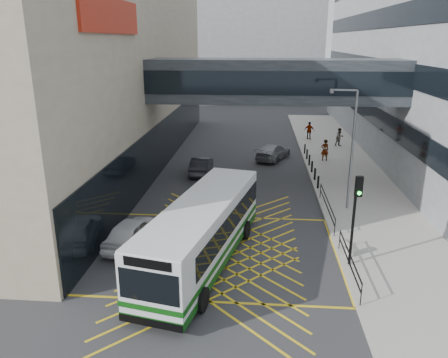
% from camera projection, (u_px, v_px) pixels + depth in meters
% --- Properties ---
extents(ground, '(120.00, 120.00, 0.00)m').
position_uv_depth(ground, '(218.00, 251.00, 22.23)').
color(ground, '#333335').
extents(building_whsmith, '(24.17, 42.00, 16.00)m').
position_uv_depth(building_whsmith, '(21.00, 68.00, 36.36)').
color(building_whsmith, tan).
rests_on(building_whsmith, ground).
extents(building_far, '(28.00, 16.00, 18.00)m').
position_uv_depth(building_far, '(238.00, 47.00, 76.60)').
color(building_far, gray).
rests_on(building_far, ground).
extents(skybridge, '(20.00, 4.10, 3.00)m').
position_uv_depth(skybridge, '(275.00, 81.00, 31.10)').
color(skybridge, '#2C3237').
rests_on(skybridge, ground).
extents(pavement, '(6.00, 54.00, 0.16)m').
position_uv_depth(pavement, '(344.00, 170.00, 35.75)').
color(pavement, '#A7A299').
rests_on(pavement, ground).
extents(box_junction, '(12.00, 9.00, 0.01)m').
position_uv_depth(box_junction, '(218.00, 251.00, 22.23)').
color(box_junction, gold).
rests_on(box_junction, ground).
extents(bus, '(4.97, 11.57, 3.16)m').
position_uv_depth(bus, '(203.00, 230.00, 20.64)').
color(bus, silver).
rests_on(bus, ground).
extents(car_white, '(2.70, 4.98, 1.50)m').
position_uv_depth(car_white, '(132.00, 232.00, 22.73)').
color(car_white, silver).
rests_on(car_white, ground).
extents(car_dark, '(1.75, 4.43, 1.38)m').
position_uv_depth(car_dark, '(201.00, 166.00, 34.83)').
color(car_dark, black).
rests_on(car_dark, ground).
extents(car_silver, '(3.67, 5.09, 1.46)m').
position_uv_depth(car_silver, '(273.00, 151.00, 39.14)').
color(car_silver, gray).
rests_on(car_silver, ground).
extents(traffic_light, '(0.34, 0.53, 4.43)m').
position_uv_depth(traffic_light, '(356.00, 208.00, 19.66)').
color(traffic_light, black).
rests_on(traffic_light, pavement).
extents(street_lamp, '(1.68, 0.38, 7.38)m').
position_uv_depth(street_lamp, '(350.00, 143.00, 26.26)').
color(street_lamp, slate).
rests_on(street_lamp, pavement).
extents(litter_bin, '(0.47, 0.47, 0.81)m').
position_uv_depth(litter_bin, '(350.00, 248.00, 21.37)').
color(litter_bin, '#ADA89E').
rests_on(litter_bin, pavement).
extents(kerb_railings, '(0.05, 12.54, 1.00)m').
position_uv_depth(kerb_railings, '(336.00, 225.00, 23.17)').
color(kerb_railings, black).
rests_on(kerb_railings, pavement).
extents(bollards, '(0.14, 10.14, 0.90)m').
position_uv_depth(bollards, '(311.00, 163.00, 35.80)').
color(bollards, black).
rests_on(bollards, pavement).
extents(pedestrian_a, '(0.83, 0.66, 1.88)m').
position_uv_depth(pedestrian_a, '(325.00, 150.00, 38.07)').
color(pedestrian_a, gray).
rests_on(pedestrian_a, pavement).
extents(pedestrian_b, '(1.01, 0.85, 1.79)m').
position_uv_depth(pedestrian_b, '(340.00, 137.00, 43.29)').
color(pedestrian_b, gray).
rests_on(pedestrian_b, pavement).
extents(pedestrian_c, '(1.21, 0.87, 1.85)m').
position_uv_depth(pedestrian_c, '(309.00, 131.00, 46.23)').
color(pedestrian_c, gray).
rests_on(pedestrian_c, pavement).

